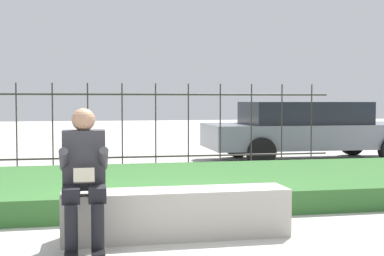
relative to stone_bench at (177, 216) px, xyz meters
name	(u,v)px	position (x,y,z in m)	size (l,w,h in m)	color
ground_plane	(155,238)	(-0.22, 0.00, -0.21)	(60.00, 60.00, 0.00)	#B2AFA8
stone_bench	(177,216)	(0.00, 0.00, 0.00)	(2.21, 0.45, 0.47)	#ADA89E
person_seated_reader	(84,173)	(-0.88, -0.26, 0.49)	(0.42, 0.73, 1.27)	black
grass_berm	(134,187)	(-0.22, 2.25, -0.07)	(9.77, 3.11, 0.28)	#33662D
iron_fence	(122,127)	(-0.22, 4.41, 0.65)	(7.77, 0.03, 1.64)	#332D28
car_parked_right	(309,129)	(4.03, 6.02, 0.49)	(4.72, 2.07, 1.30)	slate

